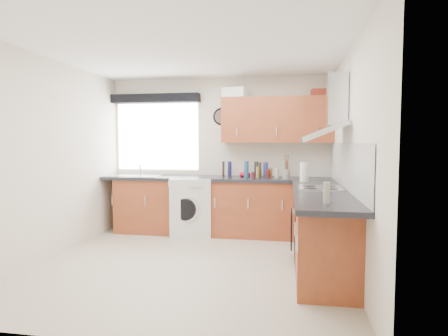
% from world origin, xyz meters
% --- Properties ---
extents(ground_plane, '(3.60, 3.60, 0.00)m').
position_xyz_m(ground_plane, '(0.00, 0.00, 0.00)').
color(ground_plane, beige).
extents(ceiling, '(3.60, 3.60, 0.02)m').
position_xyz_m(ceiling, '(0.00, 0.00, 2.50)').
color(ceiling, white).
rests_on(ceiling, wall_back).
extents(wall_back, '(3.60, 0.02, 2.50)m').
position_xyz_m(wall_back, '(0.00, 1.80, 1.25)').
color(wall_back, silver).
rests_on(wall_back, ground_plane).
extents(wall_front, '(3.60, 0.02, 2.50)m').
position_xyz_m(wall_front, '(0.00, -1.80, 1.25)').
color(wall_front, silver).
rests_on(wall_front, ground_plane).
extents(wall_left, '(0.02, 3.60, 2.50)m').
position_xyz_m(wall_left, '(-1.80, 0.00, 1.25)').
color(wall_left, silver).
rests_on(wall_left, ground_plane).
extents(wall_right, '(0.02, 3.60, 2.50)m').
position_xyz_m(wall_right, '(1.80, 0.00, 1.25)').
color(wall_right, silver).
rests_on(wall_right, ground_plane).
extents(window, '(1.40, 0.02, 1.10)m').
position_xyz_m(window, '(-1.05, 1.79, 1.55)').
color(window, silver).
rests_on(window, wall_back).
extents(window_blind, '(1.50, 0.18, 0.14)m').
position_xyz_m(window_blind, '(-1.05, 1.70, 2.18)').
color(window_blind, black).
rests_on(window_blind, wall_back).
extents(splashback, '(0.01, 3.00, 0.54)m').
position_xyz_m(splashback, '(1.79, 0.30, 1.18)').
color(splashback, white).
rests_on(splashback, wall_right).
extents(base_cab_back, '(3.00, 0.58, 0.86)m').
position_xyz_m(base_cab_back, '(-0.10, 1.51, 0.43)').
color(base_cab_back, brown).
rests_on(base_cab_back, ground_plane).
extents(base_cab_corner, '(0.60, 0.60, 0.86)m').
position_xyz_m(base_cab_corner, '(1.50, 1.50, 0.43)').
color(base_cab_corner, brown).
rests_on(base_cab_corner, ground_plane).
extents(base_cab_right, '(0.58, 2.10, 0.86)m').
position_xyz_m(base_cab_right, '(1.51, 0.15, 0.43)').
color(base_cab_right, brown).
rests_on(base_cab_right, ground_plane).
extents(worktop_back, '(3.60, 0.62, 0.05)m').
position_xyz_m(worktop_back, '(0.00, 1.50, 0.89)').
color(worktop_back, black).
rests_on(worktop_back, base_cab_back).
extents(worktop_right, '(0.62, 2.42, 0.05)m').
position_xyz_m(worktop_right, '(1.50, 0.00, 0.89)').
color(worktop_right, black).
rests_on(worktop_right, base_cab_right).
extents(sink, '(0.84, 0.46, 0.10)m').
position_xyz_m(sink, '(-1.33, 1.50, 0.95)').
color(sink, silver).
rests_on(sink, worktop_back).
extents(oven, '(0.56, 0.58, 0.85)m').
position_xyz_m(oven, '(1.50, 0.30, 0.42)').
color(oven, black).
rests_on(oven, ground_plane).
extents(hob_plate, '(0.52, 0.52, 0.01)m').
position_xyz_m(hob_plate, '(1.50, 0.30, 0.92)').
color(hob_plate, silver).
rests_on(hob_plate, worktop_right).
extents(extractor_hood, '(0.52, 0.78, 0.66)m').
position_xyz_m(extractor_hood, '(1.60, 0.30, 1.77)').
color(extractor_hood, silver).
rests_on(extractor_hood, wall_right).
extents(upper_cabinets, '(1.70, 0.35, 0.70)m').
position_xyz_m(upper_cabinets, '(0.95, 1.62, 1.80)').
color(upper_cabinets, brown).
rests_on(upper_cabinets, wall_back).
extents(washing_machine, '(0.74, 0.73, 0.91)m').
position_xyz_m(washing_machine, '(-0.38, 1.40, 0.45)').
color(washing_machine, silver).
rests_on(washing_machine, ground_plane).
extents(wall_clock, '(0.29, 0.04, 0.29)m').
position_xyz_m(wall_clock, '(0.05, 1.78, 1.87)').
color(wall_clock, black).
rests_on(wall_clock, wall_back).
extents(casserole, '(0.41, 0.33, 0.15)m').
position_xyz_m(casserole, '(0.30, 1.59, 2.22)').
color(casserole, silver).
rests_on(casserole, upper_cabinets).
extents(storage_box, '(0.28, 0.25, 0.12)m').
position_xyz_m(storage_box, '(1.60, 1.72, 2.21)').
color(storage_box, '#A43423').
rests_on(storage_box, upper_cabinets).
extents(utensil_pot, '(0.13, 0.13, 0.15)m').
position_xyz_m(utensil_pot, '(1.10, 1.35, 0.98)').
color(utensil_pot, slate).
rests_on(utensil_pot, worktop_back).
extents(kitchen_roll, '(0.15, 0.15, 0.27)m').
position_xyz_m(kitchen_roll, '(1.35, 1.02, 1.04)').
color(kitchen_roll, silver).
rests_on(kitchen_roll, worktop_right).
extents(tomato_cluster, '(0.17, 0.17, 0.07)m').
position_xyz_m(tomato_cluster, '(0.45, 1.65, 0.94)').
color(tomato_cluster, red).
rests_on(tomato_cluster, worktop_back).
extents(jar_0, '(0.06, 0.06, 0.14)m').
position_xyz_m(jar_0, '(0.86, 1.60, 0.98)').
color(jar_0, brown).
rests_on(jar_0, worktop_back).
extents(jar_1, '(0.07, 0.07, 0.25)m').
position_xyz_m(jar_1, '(0.49, 1.55, 1.04)').
color(jar_1, navy).
rests_on(jar_1, worktop_back).
extents(jar_2, '(0.06, 0.06, 0.25)m').
position_xyz_m(jar_2, '(0.64, 1.56, 1.03)').
color(jar_2, black).
rests_on(jar_2, worktop_back).
extents(jar_3, '(0.04, 0.04, 0.25)m').
position_xyz_m(jar_3, '(1.11, 1.61, 1.03)').
color(jar_3, '#4D1C10').
rests_on(jar_3, worktop_back).
extents(jar_4, '(0.06, 0.06, 0.13)m').
position_xyz_m(jar_4, '(0.82, 1.48, 0.98)').
color(jar_4, '#521811').
rests_on(jar_4, worktop_back).
extents(jar_5, '(0.07, 0.07, 0.24)m').
position_xyz_m(jar_5, '(0.79, 1.51, 1.03)').
color(jar_5, navy).
rests_on(jar_5, worktop_back).
extents(jar_6, '(0.07, 0.07, 0.15)m').
position_xyz_m(jar_6, '(0.96, 1.48, 0.98)').
color(jar_6, '#ACA493').
rests_on(jar_6, worktop_back).
extents(jar_7, '(0.04, 0.04, 0.17)m').
position_xyz_m(jar_7, '(0.67, 1.47, 1.00)').
color(jar_7, olive).
rests_on(jar_7, worktop_back).
extents(jar_8, '(0.05, 0.05, 0.23)m').
position_xyz_m(jar_8, '(0.69, 1.56, 1.03)').
color(jar_8, '#382C1F').
rests_on(jar_8, worktop_back).
extents(jar_9, '(0.07, 0.07, 0.10)m').
position_xyz_m(jar_9, '(0.61, 1.35, 0.96)').
color(jar_9, '#3F161B').
rests_on(jar_9, worktop_back).
extents(jar_10, '(0.04, 0.04, 0.25)m').
position_xyz_m(jar_10, '(0.12, 1.56, 1.03)').
color(jar_10, black).
rests_on(jar_10, worktop_back).
extents(jar_11, '(0.06, 0.06, 0.24)m').
position_xyz_m(jar_11, '(0.21, 1.64, 1.03)').
color(jar_11, '#1A1447').
rests_on(jar_11, worktop_back).
extents(bottle_0, '(0.06, 0.06, 0.19)m').
position_xyz_m(bottle_0, '(1.47, -0.81, 1.01)').
color(bottle_0, '#9E9586').
rests_on(bottle_0, worktop_right).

